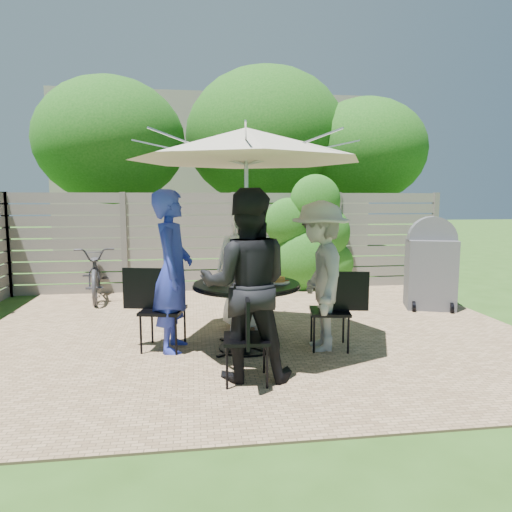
{
  "coord_description": "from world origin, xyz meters",
  "views": [
    {
      "loc": [
        -0.76,
        -5.48,
        1.73
      ],
      "look_at": [
        -0.03,
        -0.23,
        1.06
      ],
      "focal_mm": 32.0,
      "sensor_mm": 36.0,
      "label": 1
    }
  ],
  "objects": [
    {
      "name": "backyard_envelope",
      "position": [
        0.09,
        10.29,
        2.61
      ],
      "size": [
        60.0,
        60.0,
        5.0
      ],
      "color": "#2D5119",
      "rests_on": "ground"
    },
    {
      "name": "patio_table",
      "position": [
        -0.17,
        -0.43,
        0.55
      ],
      "size": [
        1.33,
        1.33,
        0.78
      ],
      "rotation": [
        0.0,
        0.0,
        -0.12
      ],
      "color": "black",
      "rests_on": "ground"
    },
    {
      "name": "umbrella",
      "position": [
        -0.17,
        -0.43,
        2.31
      ],
      "size": [
        2.86,
        2.86,
        2.5
      ],
      "rotation": [
        0.0,
        0.0,
        -0.12
      ],
      "color": "silver",
      "rests_on": "ground"
    },
    {
      "name": "chair_back",
      "position": [
        -0.06,
        0.52,
        0.26
      ],
      "size": [
        0.43,
        0.63,
        0.87
      ],
      "rotation": [
        0.0,
        0.0,
        4.72
      ],
      "color": "black",
      "rests_on": "ground"
    },
    {
      "name": "person_back",
      "position": [
        -0.07,
        0.39,
        0.87
      ],
      "size": [
        0.91,
        0.65,
        1.74
      ],
      "primitive_type": "imported",
      "rotation": [
        0.0,
        0.0,
        6.16
      ],
      "color": "white",
      "rests_on": "ground"
    },
    {
      "name": "chair_left",
      "position": [
        -1.13,
        -0.32,
        0.29
      ],
      "size": [
        0.72,
        0.55,
        0.95
      ],
      "rotation": [
        0.0,
        0.0,
        6.06
      ],
      "color": "black",
      "rests_on": "ground"
    },
    {
      "name": "person_left",
      "position": [
        -0.99,
        -0.33,
        0.92
      ],
      "size": [
        0.52,
        0.72,
        1.83
      ],
      "primitive_type": "imported",
      "rotation": [
        0.0,
        0.0,
        7.73
      ],
      "color": "#2B3ABC",
      "rests_on": "ground"
    },
    {
      "name": "chair_front",
      "position": [
        -0.29,
        -1.39,
        0.26
      ],
      "size": [
        0.45,
        0.65,
        0.87
      ],
      "rotation": [
        0.0,
        0.0,
        1.49
      ],
      "color": "black",
      "rests_on": "ground"
    },
    {
      "name": "person_front",
      "position": [
        -0.27,
        -1.26,
        0.91
      ],
      "size": [
        0.97,
        0.79,
        1.83
      ],
      "primitive_type": "imported",
      "rotation": [
        0.0,
        0.0,
        3.02
      ],
      "color": "black",
      "rests_on": "ground"
    },
    {
      "name": "chair_right",
      "position": [
        0.79,
        -0.55,
        0.27
      ],
      "size": [
        0.69,
        0.51,
        0.91
      ],
      "rotation": [
        0.0,
        0.0,
        2.96
      ],
      "color": "black",
      "rests_on": "ground"
    },
    {
      "name": "person_right",
      "position": [
        0.65,
        -0.53,
        0.86
      ],
      "size": [
        0.76,
        1.17,
        1.71
      ],
      "primitive_type": "imported",
      "rotation": [
        0.0,
        0.0,
        4.59
      ],
      "color": "#9F9E9B",
      "rests_on": "ground"
    },
    {
      "name": "plate_back",
      "position": [
        -0.13,
        -0.08,
        0.81
      ],
      "size": [
        0.26,
        0.26,
        0.06
      ],
      "color": "white",
      "rests_on": "patio_table"
    },
    {
      "name": "plate_left",
      "position": [
        -0.53,
        -0.39,
        0.81
      ],
      "size": [
        0.26,
        0.26,
        0.06
      ],
      "color": "white",
      "rests_on": "patio_table"
    },
    {
      "name": "plate_front",
      "position": [
        -0.21,
        -0.79,
        0.81
      ],
      "size": [
        0.26,
        0.26,
        0.06
      ],
      "color": "white",
      "rests_on": "patio_table"
    },
    {
      "name": "plate_right",
      "position": [
        0.19,
        -0.48,
        0.81
      ],
      "size": [
        0.26,
        0.26,
        0.06
      ],
      "color": "white",
      "rests_on": "patio_table"
    },
    {
      "name": "plate_extra",
      "position": [
        -0.03,
        -0.75,
        0.81
      ],
      "size": [
        0.24,
        0.24,
        0.06
      ],
      "color": "white",
      "rests_on": "patio_table"
    },
    {
      "name": "glass_back",
      "position": [
        -0.24,
        -0.16,
        0.85
      ],
      "size": [
        0.07,
        0.07,
        0.14
      ],
      "primitive_type": "cylinder",
      "color": "silver",
      "rests_on": "patio_table"
    },
    {
      "name": "glass_front",
      "position": [
        -0.1,
        -0.7,
        0.85
      ],
      "size": [
        0.07,
        0.07,
        0.14
      ],
      "primitive_type": "cylinder",
      "color": "silver",
      "rests_on": "patio_table"
    },
    {
      "name": "glass_right",
      "position": [
        0.1,
        -0.36,
        0.85
      ],
      "size": [
        0.07,
        0.07,
        0.14
      ],
      "primitive_type": "cylinder",
      "color": "silver",
      "rests_on": "patio_table"
    },
    {
      "name": "syrup_jug",
      "position": [
        -0.22,
        -0.38,
        0.86
      ],
      "size": [
        0.09,
        0.09,
        0.16
      ],
      "primitive_type": "cylinder",
      "color": "#59280C",
      "rests_on": "patio_table"
    },
    {
      "name": "coffee_cup",
      "position": [
        -0.04,
        -0.23,
        0.84
      ],
      "size": [
        0.08,
        0.08,
        0.12
      ],
      "primitive_type": "cylinder",
      "color": "#C6B293",
      "rests_on": "patio_table"
    },
    {
      "name": "bicycle",
      "position": [
        -2.43,
        2.6,
        0.47
      ],
      "size": [
        0.9,
        1.86,
        0.94
      ],
      "primitive_type": "imported",
      "rotation": [
        0.0,
        0.0,
        0.16
      ],
      "color": "#333338",
      "rests_on": "ground"
    },
    {
      "name": "bbq_grill",
      "position": [
        2.91,
        1.13,
        0.67
      ],
      "size": [
        0.85,
        0.74,
        1.46
      ],
      "rotation": [
        0.0,
        0.0,
        -0.32
      ],
      "color": "#4F4F54",
      "rests_on": "ground"
    }
  ]
}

